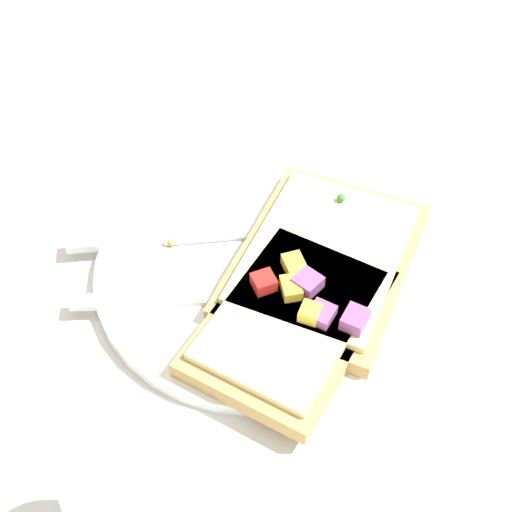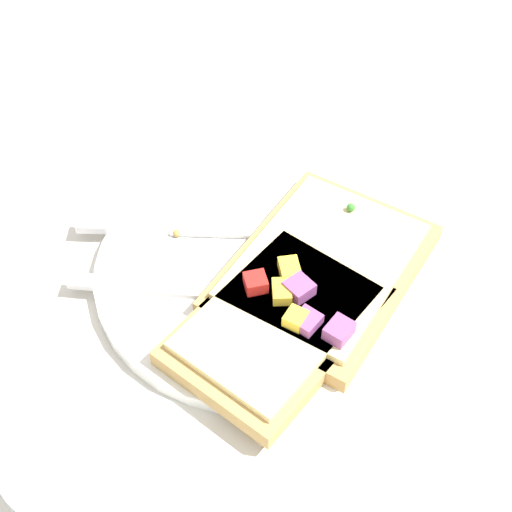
# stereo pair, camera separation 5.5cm
# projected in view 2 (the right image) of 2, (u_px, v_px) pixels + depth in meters

# --- Properties ---
(ground_plane) EXTENTS (4.00, 4.00, 0.00)m
(ground_plane) POSITION_uv_depth(u_px,v_px,m) (256.00, 274.00, 0.56)
(ground_plane) COLOR beige
(plate) EXTENTS (0.25, 0.25, 0.01)m
(plate) POSITION_uv_depth(u_px,v_px,m) (256.00, 269.00, 0.56)
(plate) COLOR white
(plate) RESTS_ON ground
(fork) EXTENTS (0.15, 0.17, 0.01)m
(fork) POSITION_uv_depth(u_px,v_px,m) (223.00, 294.00, 0.53)
(fork) COLOR silver
(fork) RESTS_ON plate
(knife) EXTENTS (0.14, 0.17, 0.01)m
(knife) POSITION_uv_depth(u_px,v_px,m) (182.00, 226.00, 0.58)
(knife) COLOR silver
(knife) RESTS_ON plate
(pizza_slice_main) EXTENTS (0.18, 0.20, 0.03)m
(pizza_slice_main) POSITION_uv_depth(u_px,v_px,m) (323.00, 268.00, 0.54)
(pizza_slice_main) COLOR tan
(pizza_slice_main) RESTS_ON plate
(pizza_slice_corner) EXTENTS (0.14, 0.18, 0.03)m
(pizza_slice_corner) POSITION_uv_depth(u_px,v_px,m) (278.00, 323.00, 0.51)
(pizza_slice_corner) COLOR tan
(pizza_slice_corner) RESTS_ON plate
(crumb_scatter) EXTENTS (0.10, 0.02, 0.01)m
(crumb_scatter) POSITION_uv_depth(u_px,v_px,m) (240.00, 281.00, 0.54)
(crumb_scatter) COLOR #A99C48
(crumb_scatter) RESTS_ON plate
(drinking_glass) EXTENTS (0.07, 0.07, 0.11)m
(drinking_glass) POSITION_uv_depth(u_px,v_px,m) (89.00, 499.00, 0.39)
(drinking_glass) COLOR silver
(drinking_glass) RESTS_ON ground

